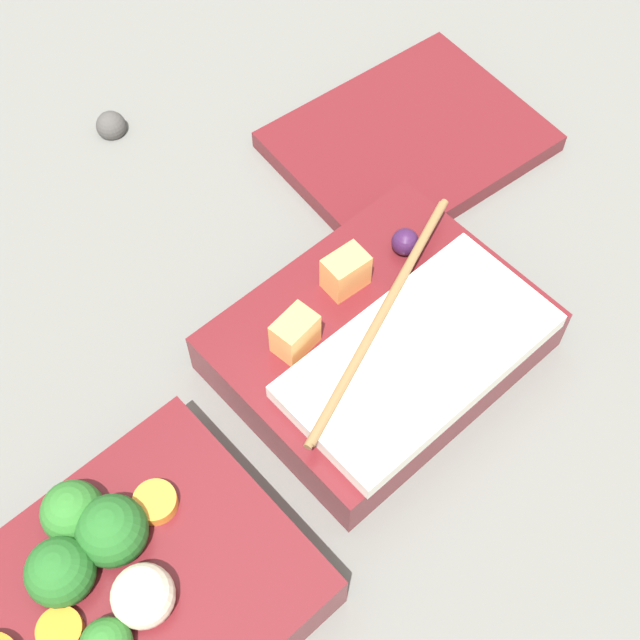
# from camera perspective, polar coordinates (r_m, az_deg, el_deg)

# --- Properties ---
(ground_plane) EXTENTS (3.00, 3.00, 0.00)m
(ground_plane) POSITION_cam_1_polar(r_m,az_deg,el_deg) (0.55, -3.08, -7.75)
(ground_plane) COLOR slate
(bento_tray_vegetable) EXTENTS (0.19, 0.15, 0.07)m
(bento_tray_vegetable) POSITION_cam_1_polar(r_m,az_deg,el_deg) (0.51, -12.80, -17.13)
(bento_tray_vegetable) COLOR maroon
(bento_tray_vegetable) RESTS_ON ground_plane
(bento_tray_rice) EXTENTS (0.19, 0.15, 0.06)m
(bento_tray_rice) POSITION_cam_1_polar(r_m,az_deg,el_deg) (0.56, 4.16, -1.49)
(bento_tray_rice) COLOR maroon
(bento_tray_rice) RESTS_ON ground_plane
(bento_lid) EXTENTS (0.20, 0.16, 0.01)m
(bento_lid) POSITION_cam_1_polar(r_m,az_deg,el_deg) (0.69, 5.68, 11.30)
(bento_lid) COLOR maroon
(bento_lid) RESTS_ON ground_plane
(pebble_1) EXTENTS (0.02, 0.02, 0.02)m
(pebble_1) POSITION_cam_1_polar(r_m,az_deg,el_deg) (0.71, -13.22, 12.00)
(pebble_1) COLOR #474442
(pebble_1) RESTS_ON ground_plane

